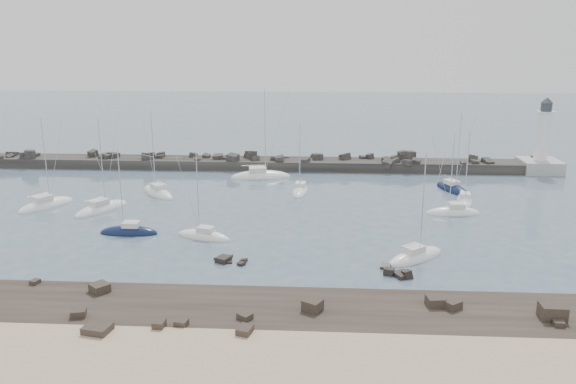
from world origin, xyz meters
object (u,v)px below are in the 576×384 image
(sailboat_0, at_px, (46,206))
(sailboat_7, at_px, (415,257))
(sailboat_2, at_px, (129,233))
(sailboat_4, at_px, (261,177))
(lighthouse, at_px, (541,156))
(sailboat_6, at_px, (300,191))
(sailboat_10, at_px, (465,201))
(sailboat_3, at_px, (102,209))
(sailboat_1, at_px, (158,193))
(sailboat_5, at_px, (204,237))
(sailboat_8, at_px, (453,190))
(sailboat_9, at_px, (453,213))

(sailboat_0, distance_m, sailboat_7, 54.48)
(sailboat_2, xyz_separation_m, sailboat_4, (13.71, 30.93, 0.01))
(lighthouse, bearing_deg, sailboat_6, -158.93)
(sailboat_6, xyz_separation_m, sailboat_10, (25.39, -4.14, -0.00))
(sailboat_3, bearing_deg, lighthouse, 21.57)
(sailboat_0, relative_size, sailboat_1, 0.99)
(sailboat_5, relative_size, sailboat_8, 0.83)
(sailboat_5, bearing_deg, sailboat_4, 83.16)
(sailboat_0, relative_size, sailboat_8, 1.02)
(sailboat_7, height_order, sailboat_9, sailboat_7)
(lighthouse, distance_m, sailboat_6, 47.51)
(sailboat_7, relative_size, sailboat_9, 1.06)
(sailboat_4, xyz_separation_m, sailboat_8, (32.57, -7.11, -0.01))
(sailboat_5, relative_size, sailboat_9, 0.93)
(sailboat_2, bearing_deg, sailboat_4, 66.09)
(sailboat_5, bearing_deg, sailboat_10, 26.43)
(sailboat_4, xyz_separation_m, sailboat_9, (29.73, -20.02, -0.01))
(sailboat_1, relative_size, sailboat_9, 1.16)
(sailboat_0, height_order, sailboat_1, sailboat_1)
(lighthouse, distance_m, sailboat_0, 86.29)
(lighthouse, height_order, sailboat_2, lighthouse)
(sailboat_0, distance_m, sailboat_8, 63.85)
(sailboat_6, height_order, sailboat_10, sailboat_6)
(sailboat_9, bearing_deg, sailboat_7, -115.03)
(sailboat_6, height_order, sailboat_7, sailboat_7)
(sailboat_2, height_order, sailboat_5, sailboat_2)
(lighthouse, xyz_separation_m, sailboat_2, (-65.46, -38.53, -2.95))
(sailboat_4, distance_m, sailboat_5, 32.07)
(sailboat_5, height_order, sailboat_8, sailboat_8)
(lighthouse, relative_size, sailboat_7, 1.10)
(sailboat_5, bearing_deg, sailboat_9, 19.40)
(sailboat_0, bearing_deg, sailboat_5, -24.47)
(sailboat_4, bearing_deg, sailboat_10, -22.45)
(sailboat_6, bearing_deg, sailboat_10, -9.27)
(sailboat_1, bearing_deg, sailboat_0, -151.45)
(sailboat_7, bearing_deg, sailboat_0, 161.36)
(sailboat_3, xyz_separation_m, sailboat_9, (50.79, 1.17, 0.00))
(lighthouse, xyz_separation_m, sailboat_10, (-18.85, -21.19, -2.96))
(sailboat_0, relative_size, sailboat_6, 1.15)
(sailboat_2, distance_m, sailboat_8, 52.05)
(sailboat_9, bearing_deg, sailboat_6, 154.57)
(lighthouse, relative_size, sailboat_6, 1.18)
(sailboat_9, bearing_deg, sailboat_0, 179.91)
(lighthouse, bearing_deg, sailboat_0, -161.39)
(sailboat_4, xyz_separation_m, sailboat_10, (32.89, -13.59, -0.02))
(lighthouse, xyz_separation_m, sailboat_6, (-44.24, -17.04, -2.96))
(sailboat_2, bearing_deg, sailboat_9, 14.10)
(sailboat_7, bearing_deg, sailboat_8, 70.14)
(sailboat_9, distance_m, sailboat_10, 7.16)
(sailboat_4, height_order, sailboat_8, sailboat_4)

